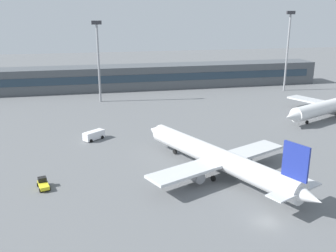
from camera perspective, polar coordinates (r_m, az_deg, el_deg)
name	(u,v)px	position (r m, az deg, el deg)	size (l,w,h in m)	color
ground_plane	(192,136)	(92.68, 3.71, -1.54)	(400.00, 400.00, 0.00)	slate
terminal_building	(150,77)	(150.23, -2.73, 7.47)	(136.30, 12.13, 9.00)	#4C5156
airplane_near	(216,157)	(71.24, 7.20, -4.67)	(29.65, 41.16, 10.82)	silver
airplane_mid	(334,105)	(118.68, 23.77, 2.86)	(41.49, 29.90, 10.91)	silver
baggage_tug_yellow	(43,184)	(69.50, -18.34, -8.27)	(2.54, 3.86, 1.75)	yellow
service_van_white	(94,135)	(91.45, -11.13, -1.36)	(5.33, 4.77, 2.08)	white
floodlight_tower_west	(98,56)	(127.20, -10.49, 10.34)	(3.20, 0.80, 26.39)	gray
floodlight_tower_east	(288,46)	(150.27, 17.63, 11.42)	(3.20, 0.80, 29.32)	gray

